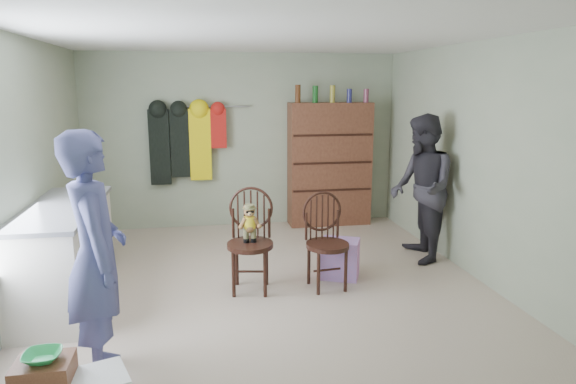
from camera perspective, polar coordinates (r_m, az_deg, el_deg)
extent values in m
plane|color=beige|center=(5.41, -2.27, -10.43)|extent=(5.00, 5.00, 0.00)
plane|color=#A4AD91|center=(7.53, -5.00, 5.68)|extent=(4.50, 0.00, 4.50)
plane|color=#A4AD91|center=(5.26, -27.44, 1.78)|extent=(0.00, 5.00, 5.00)
plane|color=#A4AD91|center=(5.82, 20.19, 3.21)|extent=(0.00, 5.00, 5.00)
plane|color=white|center=(5.03, -2.51, 16.98)|extent=(5.00, 5.00, 0.00)
cube|color=silver|center=(5.36, -23.56, -6.52)|extent=(0.60, 1.80, 0.90)
cube|color=slate|center=(5.24, -23.97, -1.63)|extent=(0.64, 1.86, 0.04)
cylinder|color=#99999E|center=(4.85, -21.25, -7.11)|extent=(0.02, 0.02, 0.14)
cylinder|color=#99999E|center=(5.70, -19.58, -4.22)|extent=(0.02, 0.02, 0.14)
imported|color=#2AB65F|center=(3.46, -25.65, -16.15)|extent=(0.22, 0.22, 0.05)
cylinder|color=black|center=(5.15, -4.23, -5.89)|extent=(0.54, 0.54, 0.05)
cylinder|color=black|center=(5.10, -6.07, -9.11)|extent=(0.04, 0.04, 0.46)
cylinder|color=black|center=(5.07, -2.57, -9.16)|extent=(0.04, 0.04, 0.46)
cylinder|color=black|center=(5.40, -5.70, -7.91)|extent=(0.04, 0.04, 0.46)
cylinder|color=black|center=(5.37, -2.40, -7.95)|extent=(0.04, 0.04, 0.46)
torus|color=black|center=(5.23, -4.13, -1.82)|extent=(0.45, 0.11, 0.45)
cylinder|color=black|center=(5.28, -6.12, -3.46)|extent=(0.03, 0.03, 0.31)
cylinder|color=black|center=(5.25, -2.10, -3.48)|extent=(0.03, 0.03, 0.31)
cylinder|color=yellow|center=(5.10, -4.29, -3.38)|extent=(0.12, 0.12, 0.12)
cylinder|color=#475128|center=(5.13, -4.27, -4.63)|extent=(0.07, 0.07, 0.18)
sphere|color=#9E7042|center=(5.07, -4.31, -2.19)|extent=(0.11, 0.11, 0.11)
cylinder|color=#475128|center=(5.06, -4.32, -1.61)|extent=(0.10, 0.10, 0.04)
cube|color=black|center=(5.02, -4.25, -2.23)|extent=(0.08, 0.01, 0.02)
cylinder|color=black|center=(5.23, 4.40, -5.92)|extent=(0.48, 0.48, 0.04)
cylinder|color=black|center=(5.13, 3.40, -9.08)|extent=(0.03, 0.03, 0.43)
cylinder|color=black|center=(5.23, 6.43, -8.72)|extent=(0.03, 0.03, 0.43)
cylinder|color=black|center=(5.40, 2.33, -8.00)|extent=(0.03, 0.03, 0.43)
cylinder|color=black|center=(5.49, 5.22, -7.69)|extent=(0.03, 0.03, 0.43)
torus|color=black|center=(5.30, 3.79, -2.17)|extent=(0.42, 0.07, 0.42)
cylinder|color=black|center=(5.28, 2.03, -3.85)|extent=(0.03, 0.03, 0.29)
cylinder|color=black|center=(5.39, 5.55, -3.56)|extent=(0.03, 0.03, 0.29)
cube|color=pink|center=(5.61, 5.79, -7.37)|extent=(0.49, 0.44, 0.42)
imported|color=#474A82|center=(3.82, -20.58, -6.72)|extent=(0.57, 0.73, 1.76)
imported|color=#2D2B33|center=(6.16, 14.62, 0.36)|extent=(0.77, 0.92, 1.73)
cube|color=brown|center=(7.60, 4.63, 3.08)|extent=(1.20, 0.38, 1.80)
cube|color=black|center=(7.48, 4.95, 0.21)|extent=(1.16, 0.02, 0.03)
cube|color=black|center=(7.41, 5.01, 3.24)|extent=(1.16, 0.02, 0.03)
cube|color=black|center=(7.36, 5.06, 6.32)|extent=(1.16, 0.02, 0.03)
cylinder|color=#592D14|center=(7.30, 1.10, 10.85)|extent=(0.08, 0.08, 0.25)
cylinder|color=#19591E|center=(7.36, 3.04, 10.79)|extent=(0.08, 0.08, 0.24)
cylinder|color=#A59933|center=(7.42, 4.96, 10.79)|extent=(0.07, 0.07, 0.24)
cylinder|color=navy|center=(7.49, 6.83, 10.57)|extent=(0.07, 0.07, 0.19)
cylinder|color=#8C3F59|center=(7.56, 8.68, 10.53)|extent=(0.07, 0.07, 0.19)
cylinder|color=#99999E|center=(7.41, -8.15, 9.39)|extent=(1.00, 0.02, 0.02)
cube|color=black|center=(7.41, -14.06, 4.85)|extent=(0.28, 0.10, 1.05)
cube|color=black|center=(7.39, -11.91, 5.32)|extent=(0.26, 0.10, 0.95)
cube|color=yellow|center=(7.39, -9.72, 5.21)|extent=(0.30, 0.10, 1.00)
cube|color=red|center=(7.37, -7.75, 7.01)|extent=(0.22, 0.10, 0.55)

